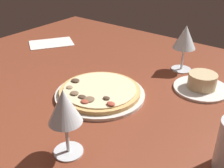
{
  "coord_description": "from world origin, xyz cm",
  "views": [
    {
      "loc": [
        44.03,
        -62.95,
        47.29
      ],
      "look_at": [
        -1.68,
        -3.79,
        7.0
      ],
      "focal_mm": 44.62,
      "sensor_mm": 36.0,
      "label": 1
    }
  ],
  "objects_px": {
    "wine_glass_near": "(64,109)",
    "pizza_main": "(100,92)",
    "ramekin_on_saucer": "(202,84)",
    "wine_glass_far": "(185,39)",
    "paper_menu": "(51,43)"
  },
  "relations": [
    {
      "from": "paper_menu",
      "to": "pizza_main",
      "type": "bearing_deg",
      "value": 8.54
    },
    {
      "from": "pizza_main",
      "to": "wine_glass_far",
      "type": "height_order",
      "value": "wine_glass_far"
    },
    {
      "from": "ramekin_on_saucer",
      "to": "paper_menu",
      "type": "height_order",
      "value": "ramekin_on_saucer"
    },
    {
      "from": "wine_glass_far",
      "to": "wine_glass_near",
      "type": "xyz_separation_m",
      "value": [
        -0.01,
        -0.56,
        -0.0
      ]
    },
    {
      "from": "wine_glass_near",
      "to": "pizza_main",
      "type": "bearing_deg",
      "value": 113.92
    },
    {
      "from": "wine_glass_far",
      "to": "paper_menu",
      "type": "distance_m",
      "value": 0.6
    },
    {
      "from": "pizza_main",
      "to": "wine_glass_near",
      "type": "relative_size",
      "value": 1.68
    },
    {
      "from": "wine_glass_near",
      "to": "wine_glass_far",
      "type": "bearing_deg",
      "value": 88.9
    },
    {
      "from": "wine_glass_far",
      "to": "ramekin_on_saucer",
      "type": "bearing_deg",
      "value": -40.5
    },
    {
      "from": "wine_glass_near",
      "to": "paper_menu",
      "type": "xyz_separation_m",
      "value": [
        -0.57,
        0.45,
        -0.12
      ]
    },
    {
      "from": "ramekin_on_saucer",
      "to": "wine_glass_near",
      "type": "distance_m",
      "value": 0.49
    },
    {
      "from": "ramekin_on_saucer",
      "to": "paper_menu",
      "type": "relative_size",
      "value": 0.91
    },
    {
      "from": "pizza_main",
      "to": "ramekin_on_saucer",
      "type": "distance_m",
      "value": 0.32
    },
    {
      "from": "ramekin_on_saucer",
      "to": "wine_glass_far",
      "type": "distance_m",
      "value": 0.18
    },
    {
      "from": "ramekin_on_saucer",
      "to": "wine_glass_far",
      "type": "xyz_separation_m",
      "value": [
        -0.11,
        0.1,
        0.1
      ]
    }
  ]
}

